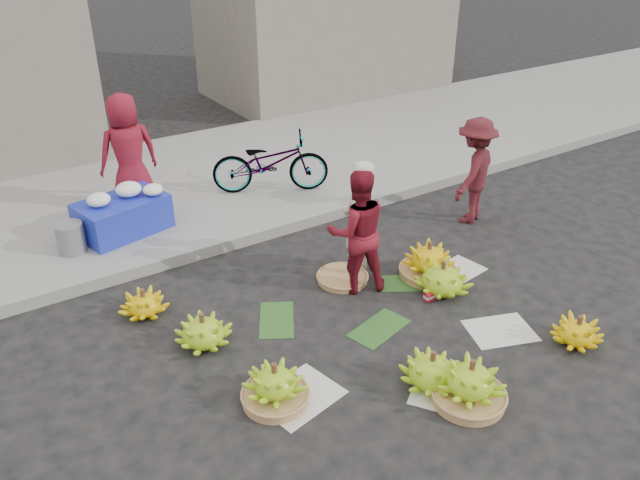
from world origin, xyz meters
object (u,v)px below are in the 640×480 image
banana_bunch_0 (275,386)px  banana_bunch_4 (442,279)px  bicycle (270,162)px  flower_table (123,213)px  vendor_cream (358,220)px

banana_bunch_0 → banana_bunch_4: size_ratio=0.78×
bicycle → flower_table: bearing=119.5°
banana_bunch_4 → bicycle: 3.28m
flower_table → bicycle: (2.19, 0.11, 0.18)m
bicycle → vendor_cream: bearing=-158.4°
banana_bunch_0 → banana_bunch_4: (2.39, 0.50, 0.00)m
banana_bunch_4 → flower_table: 4.02m
vendor_cream → bicycle: bearing=-123.4°
banana_bunch_4 → vendor_cream: 1.14m
vendor_cream → flower_table: 3.03m
banana_bunch_4 → bicycle: bicycle is taller
banana_bunch_0 → vendor_cream: bearing=36.1°
banana_bunch_4 → bicycle: bearing=96.0°
banana_bunch_0 → flower_table: size_ratio=0.53×
banana_bunch_0 → flower_table: flower_table is taller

